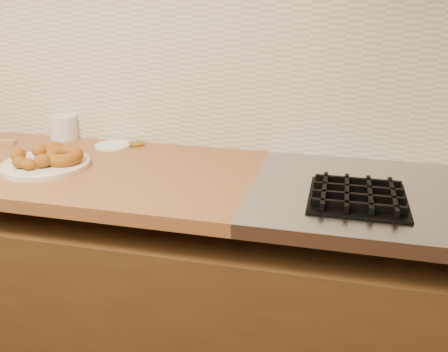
% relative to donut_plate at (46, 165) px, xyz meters
% --- Properties ---
extents(wall_back, '(4.00, 0.02, 2.70)m').
position_rel_donut_plate_xyz_m(wall_back, '(0.18, 0.36, 0.44)').
color(wall_back, tan).
rests_on(wall_back, ground).
extents(base_cabinet, '(3.60, 0.60, 0.77)m').
position_rel_donut_plate_xyz_m(base_cabinet, '(0.18, 0.05, -0.52)').
color(base_cabinet, '#52381A').
rests_on(base_cabinet, floor).
extents(backsplash, '(3.60, 0.02, 0.60)m').
position_rel_donut_plate_xyz_m(backsplash, '(0.18, 0.35, 0.29)').
color(backsplash, silver).
rests_on(backsplash, wall_back).
extents(donut_plate, '(0.28, 0.28, 0.02)m').
position_rel_donut_plate_xyz_m(donut_plate, '(0.00, 0.00, 0.00)').
color(donut_plate, silver).
rests_on(donut_plate, butcher_block).
extents(ring_donut, '(0.14, 0.14, 0.05)m').
position_rel_donut_plate_xyz_m(ring_donut, '(0.06, 0.02, 0.03)').
color(ring_donut, '#9F6121').
rests_on(ring_donut, donut_plate).
extents(fried_dough_chunks, '(0.17, 0.21, 0.05)m').
position_rel_donut_plate_xyz_m(fried_dough_chunks, '(-0.03, -0.00, 0.03)').
color(fried_dough_chunks, '#9F6121').
rests_on(fried_dough_chunks, donut_plate).
extents(plastic_tub, '(0.13, 0.13, 0.09)m').
position_rel_donut_plate_xyz_m(plastic_tub, '(-0.12, 0.32, 0.04)').
color(plastic_tub, silver).
rests_on(plastic_tub, butcher_block).
extents(tub_lid, '(0.17, 0.17, 0.01)m').
position_rel_donut_plate_xyz_m(tub_lid, '(0.11, 0.26, -0.00)').
color(tub_lid, white).
rests_on(tub_lid, butcher_block).
extents(brass_jar_lid, '(0.07, 0.07, 0.01)m').
position_rel_donut_plate_xyz_m(brass_jar_lid, '(0.19, 0.29, -0.00)').
color(brass_jar_lid, '#A57F28').
rests_on(brass_jar_lid, butcher_block).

